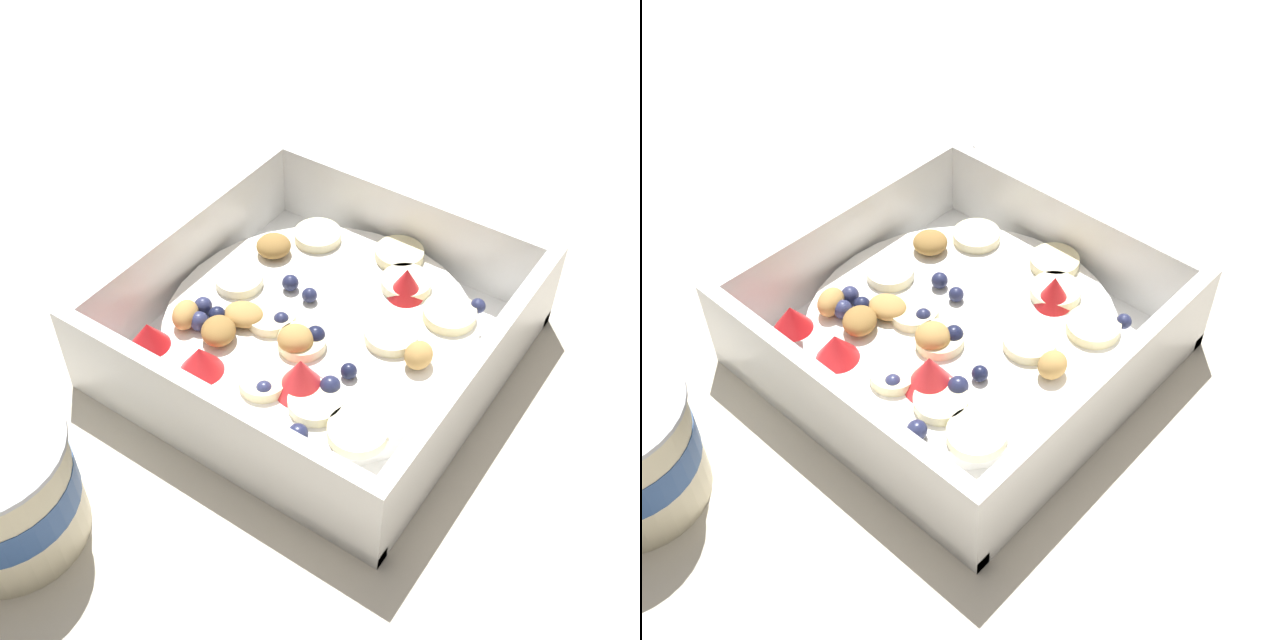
% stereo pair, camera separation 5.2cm
% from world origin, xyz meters
% --- Properties ---
extents(ground_plane, '(2.40, 2.40, 0.00)m').
position_xyz_m(ground_plane, '(0.00, 0.00, 0.00)').
color(ground_plane, beige).
extents(fruit_bowl, '(0.23, 0.23, 0.07)m').
position_xyz_m(fruit_bowl, '(-0.01, -0.01, 0.02)').
color(fruit_bowl, white).
rests_on(fruit_bowl, ground).
extents(spoon, '(0.03, 0.17, 0.01)m').
position_xyz_m(spoon, '(0.15, -0.08, 0.00)').
color(spoon, silver).
rests_on(spoon, ground).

